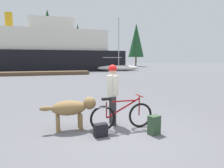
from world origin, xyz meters
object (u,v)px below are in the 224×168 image
(bicycle, at_px, (122,116))
(handbag_pannier, at_px, (101,130))
(sailboat_moored, at_px, (119,68))
(backpack, at_px, (154,125))
(dog, at_px, (72,108))
(person_cyclist, at_px, (113,89))
(ferry_boat, at_px, (35,51))

(bicycle, height_order, handbag_pannier, bicycle)
(handbag_pannier, xyz_separation_m, sailboat_moored, (9.25, 25.90, 0.35))
(backpack, bearing_deg, dog, 153.75)
(dog, distance_m, handbag_pannier, 1.01)
(dog, relative_size, backpack, 3.11)
(person_cyclist, distance_m, backpack, 1.50)
(person_cyclist, distance_m, dog, 1.22)
(person_cyclist, bearing_deg, ferry_boat, 97.65)
(person_cyclist, distance_m, ferry_boat, 29.40)
(bicycle, distance_m, handbag_pannier, 0.76)
(bicycle, distance_m, backpack, 0.87)
(ferry_boat, bearing_deg, bicycle, -82.28)
(backpack, xyz_separation_m, handbag_pannier, (-1.30, 0.22, -0.07))
(person_cyclist, bearing_deg, bicycle, -78.10)
(sailboat_moored, bearing_deg, backpack, -106.93)
(person_cyclist, relative_size, dog, 1.17)
(person_cyclist, relative_size, backpack, 3.64)
(dog, xyz_separation_m, ferry_boat, (-2.77, 29.17, 2.52))
(dog, bearing_deg, handbag_pannier, -50.34)
(bicycle, bearing_deg, dog, 163.37)
(bicycle, xyz_separation_m, handbag_pannier, (-0.65, -0.34, -0.21))
(person_cyclist, xyz_separation_m, backpack, (0.75, -1.03, -0.78))
(handbag_pannier, relative_size, ferry_boat, 0.01)
(backpack, distance_m, handbag_pannier, 1.32)
(bicycle, bearing_deg, backpack, -40.75)
(backpack, bearing_deg, bicycle, 139.25)
(bicycle, bearing_deg, person_cyclist, 101.90)
(ferry_boat, bearing_deg, dog, -84.57)
(backpack, height_order, ferry_boat, ferry_boat)
(backpack, bearing_deg, person_cyclist, 126.01)
(sailboat_moored, bearing_deg, ferry_boat, 162.51)
(ferry_boat, bearing_deg, sailboat_moored, -17.49)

